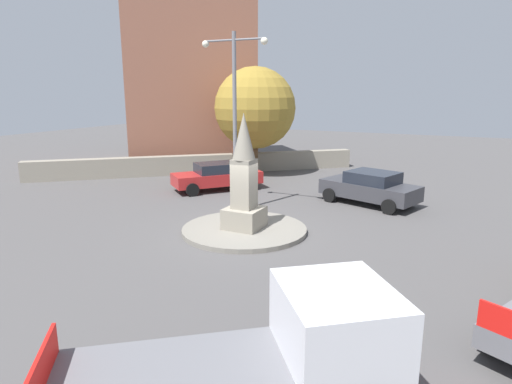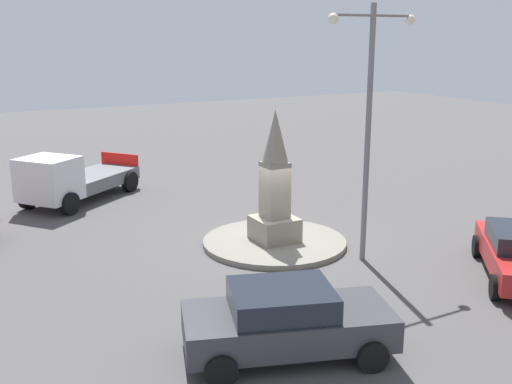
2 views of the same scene
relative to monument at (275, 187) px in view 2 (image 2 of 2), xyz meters
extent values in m
plane|color=#4F4C4C|center=(0.00, 0.00, -1.86)|extent=(80.00, 80.00, 0.00)
cylinder|color=gray|center=(0.00, 0.00, -1.78)|extent=(4.48, 4.48, 0.17)
cube|color=gray|center=(0.00, 0.00, -1.33)|extent=(1.27, 1.27, 0.73)
cube|color=gray|center=(0.00, 0.00, -0.09)|extent=(0.73, 0.73, 1.75)
cone|color=gray|center=(0.00, 0.00, 1.58)|extent=(0.81, 0.81, 1.60)
cylinder|color=slate|center=(1.62, -2.34, 1.74)|extent=(0.16, 0.16, 7.20)
cylinder|color=slate|center=(0.97, -2.34, 5.02)|extent=(1.30, 0.08, 0.08)
cylinder|color=slate|center=(2.26, -2.34, 5.02)|extent=(1.30, 0.08, 0.08)
sphere|color=#F2EACC|center=(0.32, -2.34, 4.92)|extent=(0.28, 0.28, 0.28)
sphere|color=#F2EACC|center=(2.91, -2.34, 4.92)|extent=(0.28, 0.28, 0.28)
cube|color=#38383D|center=(-3.19, -5.97, -1.21)|extent=(4.58, 3.08, 0.66)
cube|color=#1E232D|center=(-3.32, -5.93, -0.63)|extent=(2.47, 2.24, 0.50)
cylinder|color=black|center=(-1.50, -5.58, -1.54)|extent=(0.68, 0.41, 0.64)
cylinder|color=black|center=(-2.08, -7.31, -1.54)|extent=(0.68, 0.41, 0.64)
cylinder|color=black|center=(-4.29, -4.63, -1.54)|extent=(0.68, 0.41, 0.64)
cylinder|color=black|center=(-4.88, -6.36, -1.54)|extent=(0.68, 0.41, 0.64)
cylinder|color=black|center=(4.75, -3.77, -1.54)|extent=(0.58, 0.63, 0.64)
cylinder|color=black|center=(2.75, -6.14, -1.54)|extent=(0.58, 0.63, 0.64)
cube|color=silver|center=(-5.40, 7.29, -0.64)|extent=(2.54, 2.59, 1.60)
cube|color=slate|center=(-3.33, 8.89, -1.19)|extent=(3.99, 3.71, 0.51)
cube|color=red|center=(-1.96, 9.94, -0.68)|extent=(1.20, 1.53, 0.50)
cylinder|color=black|center=(-4.89, 6.44, -1.44)|extent=(0.84, 0.73, 0.84)
cylinder|color=black|center=(-6.09, 8.00, -1.44)|extent=(0.84, 0.73, 0.84)
cylinder|color=black|center=(-1.91, 8.74, -1.44)|extent=(0.84, 0.73, 0.84)
cylinder|color=black|center=(-3.11, 10.29, -1.44)|extent=(0.84, 0.73, 0.84)
camera|label=1|loc=(-6.98, 13.46, 3.14)|focal=30.96mm
camera|label=2|loc=(-9.17, -15.54, 4.50)|focal=42.64mm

